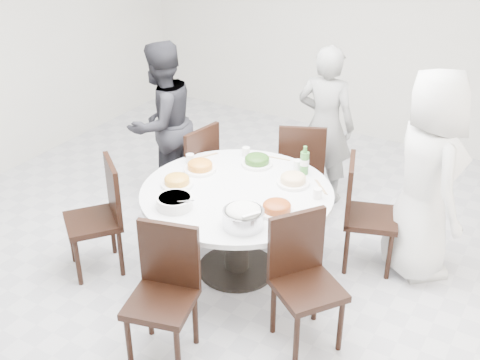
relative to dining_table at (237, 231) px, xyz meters
The scene contains 22 objects.
floor 0.42m from the dining_table, 116.71° to the left, with size 6.00×6.00×0.01m, color #BCBCC1.
wall_back 3.33m from the dining_table, 91.56° to the left, with size 6.00×0.01×2.80m, color silver.
dining_table is the anchor object (origin of this frame).
chair_ne 1.09m from the dining_table, 34.93° to the left, with size 0.42×0.42×0.95m, color black.
chair_n 1.14m from the dining_table, 88.77° to the left, with size 0.42×0.42×0.95m, color black.
chair_nw 0.98m from the dining_table, 148.44° to the left, with size 0.42×0.42×0.95m, color black.
chair_sw 1.16m from the dining_table, 150.66° to the right, with size 0.42×0.42×0.95m, color black.
chair_s 1.10m from the dining_table, 86.32° to the right, with size 0.42×0.42×0.95m, color black.
chair_se 0.97m from the dining_table, 29.20° to the right, with size 0.42×0.42×0.95m, color black.
diner_right 1.54m from the dining_table, 31.95° to the left, with size 0.84×0.54×1.71m, color silver.
diner_middle 1.54m from the dining_table, 86.22° to the left, with size 0.57×0.37×1.55m, color black.
diner_left 1.50m from the dining_table, 150.58° to the left, with size 0.77×0.60×1.58m, color black.
dish_greens 0.63m from the dining_table, 99.83° to the left, with size 0.26×0.26×0.07m, color white.
dish_pale 0.61m from the dining_table, 43.66° to the left, with size 0.26×0.26×0.07m, color white.
dish_orange 0.61m from the dining_table, 162.64° to the left, with size 0.26×0.26×0.07m, color white.
dish_redbrown 0.60m from the dining_table, 18.00° to the right, with size 0.26×0.26×0.07m, color white.
dish_tofu 0.63m from the dining_table, 159.13° to the right, with size 0.25×0.25×0.07m, color white.
rice_bowl 0.67m from the dining_table, 53.99° to the right, with size 0.29×0.29×0.12m, color silver.
soup_bowl 0.66m from the dining_table, 121.08° to the right, with size 0.27×0.27×0.08m, color white.
beverage_bottle 0.79m from the dining_table, 58.13° to the left, with size 0.07×0.07×0.24m, color #37772F.
tea_cups 0.75m from the dining_table, 89.47° to the left, with size 0.07×0.07×0.08m, color white.
chopsticks 0.80m from the dining_table, 89.00° to the left, with size 0.24×0.04×0.01m, color tan, non-canonical shape.
Camera 1 is at (2.17, -3.65, 3.01)m, focal length 45.00 mm.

